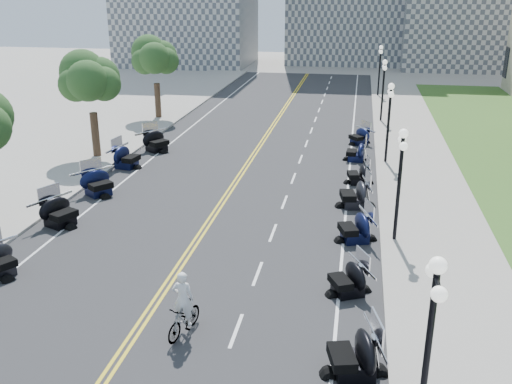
{
  "coord_description": "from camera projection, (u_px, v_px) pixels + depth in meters",
  "views": [
    {
      "loc": [
        6.68,
        -19.61,
        10.59
      ],
      "look_at": [
        2.44,
        3.83,
        2.0
      ],
      "focal_mm": 40.0,
      "sensor_mm": 36.0,
      "label": 1
    }
  ],
  "objects": [
    {
      "name": "bicycle",
      "position": [
        184.0,
        319.0,
        18.27
      ],
      "size": [
        1.0,
        1.92,
        1.11
      ],
      "primitive_type": "imported",
      "rotation": [
        0.0,
        0.0,
        -0.27
      ],
      "color": "#A51414",
      "rests_on": "road"
    },
    {
      "name": "edge_line_south",
      "position": [
        126.0,
        180.0,
        33.18
      ],
      "size": [
        0.12,
        90.0,
        0.0
      ],
      "primitive_type": "cube",
      "color": "white",
      "rests_on": "road"
    },
    {
      "name": "motorcycle_s_6",
      "position": [
        59.0,
        210.0,
        26.61
      ],
      "size": [
        2.85,
        2.85,
        1.51
      ],
      "primitive_type": null,
      "rotation": [
        0.0,
        0.0,
        1.15
      ],
      "color": "black",
      "rests_on": "road"
    },
    {
      "name": "motorcycle_n_4",
      "position": [
        354.0,
        352.0,
        16.28
      ],
      "size": [
        2.63,
        2.63,
        1.51
      ],
      "primitive_type": null,
      "rotation": [
        0.0,
        0.0,
        -1.32
      ],
      "color": "black",
      "rests_on": "road"
    },
    {
      "name": "motorcycle_s_9",
      "position": [
        156.0,
        140.0,
        38.76
      ],
      "size": [
        3.07,
        3.07,
        1.55
      ],
      "primitive_type": null,
      "rotation": [
        0.0,
        0.0,
        0.97
      ],
      "color": "black",
      "rests_on": "road"
    },
    {
      "name": "lane_dash_19",
      "position": [
        331.0,
        78.0,
        70.46
      ],
      "size": [
        0.12,
        2.0,
        0.0
      ],
      "primitive_type": "cube",
      "color": "white",
      "rests_on": "road"
    },
    {
      "name": "lane_dash_9",
      "position": [
        293.0,
        178.0,
        33.43
      ],
      "size": [
        0.12,
        2.0,
        0.0
      ],
      "primitive_type": "cube",
      "color": "white",
      "rests_on": "road"
    },
    {
      "name": "cyclist_rider",
      "position": [
        182.0,
        277.0,
        17.76
      ],
      "size": [
        0.69,
        0.45,
        1.89
      ],
      "primitive_type": "imported",
      "rotation": [
        0.0,
        0.0,
        3.14
      ],
      "color": "white",
      "rests_on": "bicycle"
    },
    {
      "name": "tree_3",
      "position": [
        91.0,
        85.0,
        35.88
      ],
      "size": [
        4.8,
        4.8,
        9.2
      ],
      "primitive_type": null,
      "color": "#235619",
      "rests_on": "sidewalk_south"
    },
    {
      "name": "motorcycle_n_7",
      "position": [
        355.0,
        193.0,
        28.85
      ],
      "size": [
        2.58,
        2.58,
        1.55
      ],
      "primitive_type": null,
      "rotation": [
        0.0,
        0.0,
        -1.39
      ],
      "color": "black",
      "rests_on": "road"
    },
    {
      "name": "lane_dash_7",
      "position": [
        273.0,
        233.0,
        26.02
      ],
      "size": [
        0.12,
        2.0,
        0.0
      ],
      "primitive_type": "cube",
      "color": "white",
      "rests_on": "road"
    },
    {
      "name": "lane_dash_15",
      "position": [
        322.0,
        102.0,
        55.65
      ],
      "size": [
        0.12,
        2.0,
        0.0
      ],
      "primitive_type": "cube",
      "color": "white",
      "rests_on": "road"
    },
    {
      "name": "motorcycle_s_7",
      "position": [
        98.0,
        181.0,
        30.53
      ],
      "size": [
        3.06,
        3.06,
        1.53
      ],
      "primitive_type": null,
      "rotation": [
        0.0,
        0.0,
        0.91
      ],
      "color": "black",
      "rests_on": "road"
    },
    {
      "name": "lane_dash_12",
      "position": [
        311.0,
        130.0,
        44.54
      ],
      "size": [
        0.12,
        2.0,
        0.0
      ],
      "primitive_type": "cube",
      "color": "white",
      "rests_on": "road"
    },
    {
      "name": "lane_dash_8",
      "position": [
        284.0,
        202.0,
        29.73
      ],
      "size": [
        0.12,
        2.0,
        0.0
      ],
      "primitive_type": "cube",
      "color": "white",
      "rests_on": "road"
    },
    {
      "name": "ground",
      "position": [
        179.0,
        267.0,
        22.86
      ],
      "size": [
        160.0,
        160.0,
        0.0
      ],
      "primitive_type": "plane",
      "color": "gray"
    },
    {
      "name": "lane_dash_14",
      "position": [
        319.0,
        110.0,
        51.94
      ],
      "size": [
        0.12,
        2.0,
        0.0
      ],
      "primitive_type": "cube",
      "color": "white",
      "rests_on": "road"
    },
    {
      "name": "street_lamp_3",
      "position": [
        388.0,
        124.0,
        35.35
      ],
      "size": [
        0.5,
        1.2,
        4.9
      ],
      "primitive_type": null,
      "color": "black",
      "rests_on": "sidewalk_north"
    },
    {
      "name": "lane_dash_11",
      "position": [
        306.0,
        143.0,
        40.84
      ],
      "size": [
        0.12,
        2.0,
        0.0
      ],
      "primitive_type": "cube",
      "color": "white",
      "rests_on": "road"
    },
    {
      "name": "edge_line_north",
      "position": [
        347.0,
        193.0,
        31.04
      ],
      "size": [
        0.12,
        90.0,
        0.0
      ],
      "primitive_type": "cube",
      "color": "white",
      "rests_on": "road"
    },
    {
      "name": "centerline_yellow_b",
      "position": [
        235.0,
        186.0,
        32.09
      ],
      "size": [
        0.12,
        90.0,
        0.0
      ],
      "primitive_type": "cube",
      "color": "yellow",
      "rests_on": "road"
    },
    {
      "name": "motorcycle_n_6",
      "position": [
        355.0,
        226.0,
        24.98
      ],
      "size": [
        2.62,
        2.62,
        1.44
      ],
      "primitive_type": null,
      "rotation": [
        0.0,
        0.0,
        -1.24
      ],
      "color": "black",
      "rests_on": "road"
    },
    {
      "name": "lane_dash_10",
      "position": [
        301.0,
        159.0,
        37.13
      ],
      "size": [
        0.12,
        2.0,
        0.0
      ],
      "primitive_type": "cube",
      "color": "white",
      "rests_on": "road"
    },
    {
      "name": "lane_dash_18",
      "position": [
        329.0,
        83.0,
        66.75
      ],
      "size": [
        0.12,
        2.0,
        0.0
      ],
      "primitive_type": "cube",
      "color": "white",
      "rests_on": "road"
    },
    {
      "name": "lane_dash_6",
      "position": [
        258.0,
        273.0,
        22.32
      ],
      "size": [
        0.12,
        2.0,
        0.0
      ],
      "primitive_type": "cube",
      "color": "white",
      "rests_on": "road"
    },
    {
      "name": "street_lamp_2",
      "position": [
        399.0,
        186.0,
        24.24
      ],
      "size": [
        0.5,
        1.2,
        4.9
      ],
      "primitive_type": null,
      "color": "black",
      "rests_on": "sidewalk_north"
    },
    {
      "name": "motorcycle_n_5",
      "position": [
        348.0,
        277.0,
        20.66
      ],
      "size": [
        2.55,
        2.55,
        1.33
      ],
      "primitive_type": null,
      "rotation": [
        0.0,
        0.0,
        -1.11
      ],
      "color": "black",
      "rests_on": "road"
    },
    {
      "name": "lane_dash_16",
      "position": [
        325.0,
        95.0,
        59.35
      ],
      "size": [
        0.12,
        2.0,
        0.0
      ],
      "primitive_type": "cube",
      "color": "white",
      "rests_on": "road"
    },
    {
      "name": "sidewalk_south",
      "position": [
        60.0,
        175.0,
        33.85
      ],
      "size": [
        5.0,
        90.0,
        0.15
      ],
      "primitive_type": "cube",
      "color": "#9E9991",
      "rests_on": "ground"
    },
    {
      "name": "street_lamp_4",
      "position": [
        383.0,
        91.0,
        46.46
      ],
      "size": [
        0.5,
        1.2,
        4.9
      ],
      "primitive_type": null,
      "color": "black",
      "rests_on": "sidewalk_north"
    },
    {
      "name": "sidewalk_north",
      "position": [
        425.0,
        196.0,
        30.34
      ],
      "size": [
        5.0,
        90.0,
        0.15
      ],
      "primitive_type": "cube",
      "color": "#9E9991",
      "rests_on": "ground"
    },
    {
      "name": "street_lamp_1",
      "position": [
        427.0,
        355.0,
        13.14
      ],
      "size": [
        0.5,
        1.2,
        4.9
      ],
      "primitive_type": null,
      "color": "black",
      "rests_on": "sidewalk_north"
    },
    {
      "name": "centerline_yellow_a",
      "position": [
        231.0,
        186.0,
        32.13
      ],
      "size": [
        0.12,
        90.0,
        0.0
      ],
      "primitive_type": "cube",
      "color": "yellow",
      "rests_on": "road"
    },
    {
      "name": "tree_4",
      "position": [
        155.0,
        62.0,
        46.99
      ],
      "size": [
        4.8,
        4.8,
        9.2
      ],
      "primitive_type": null,
      "color": "#235619",
      "rests_on": "sidewalk_south"
    },
    {
      "name": "street_lamp_5",
      "position": [
        379.0,
        71.0,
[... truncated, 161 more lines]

